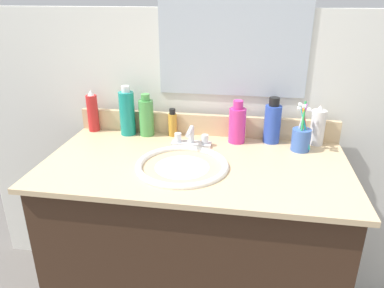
% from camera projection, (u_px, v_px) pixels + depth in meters
% --- Properties ---
extents(vanity_cabinet, '(1.06, 0.53, 0.77)m').
position_uv_depth(vanity_cabinet, '(195.00, 251.00, 1.48)').
color(vanity_cabinet, '#382316').
rests_on(vanity_cabinet, ground_plane).
extents(countertop, '(1.10, 0.58, 0.02)m').
position_uv_depth(countertop, '(195.00, 164.00, 1.33)').
color(countertop, '#D1B284').
rests_on(countertop, vanity_cabinet).
extents(backsplash, '(1.10, 0.02, 0.09)m').
position_uv_depth(backsplash, '(205.00, 125.00, 1.56)').
color(backsplash, '#D1B284').
rests_on(backsplash, countertop).
extents(back_wall, '(2.20, 0.04, 1.30)m').
position_uv_depth(back_wall, '(206.00, 157.00, 1.69)').
color(back_wall, silver).
rests_on(back_wall, ground_plane).
extents(mirror_panel, '(0.60, 0.01, 0.56)m').
position_uv_depth(mirror_panel, '(233.00, 25.00, 1.43)').
color(mirror_panel, '#B2BCC6').
extents(sink_basin, '(0.33, 0.33, 0.11)m').
position_uv_depth(sink_basin, '(182.00, 174.00, 1.30)').
color(sink_basin, white).
rests_on(sink_basin, countertop).
extents(faucet, '(0.16, 0.10, 0.08)m').
position_uv_depth(faucet, '(191.00, 139.00, 1.46)').
color(faucet, silver).
rests_on(faucet, countertop).
extents(bottle_toner_green, '(0.06, 0.06, 0.18)m').
position_uv_depth(bottle_toner_green, '(146.00, 117.00, 1.55)').
color(bottle_toner_green, '#4C9E4C').
rests_on(bottle_toner_green, countertop).
extents(bottle_mouthwash_teal, '(0.07, 0.07, 0.21)m').
position_uv_depth(bottle_mouthwash_teal, '(127.00, 113.00, 1.55)').
color(bottle_mouthwash_teal, teal).
rests_on(bottle_mouthwash_teal, countertop).
extents(bottle_shampoo_blue, '(0.07, 0.07, 0.19)m').
position_uv_depth(bottle_shampoo_blue, '(272.00, 122.00, 1.47)').
color(bottle_shampoo_blue, '#2D4CB2').
rests_on(bottle_shampoo_blue, countertop).
extents(bottle_soap_pink, '(0.07, 0.07, 0.18)m').
position_uv_depth(bottle_soap_pink, '(237.00, 124.00, 1.48)').
color(bottle_soap_pink, '#D8338C').
rests_on(bottle_soap_pink, countertop).
extents(bottle_lotion_white, '(0.06, 0.06, 0.16)m').
position_uv_depth(bottle_lotion_white, '(318.00, 127.00, 1.46)').
color(bottle_lotion_white, white).
rests_on(bottle_lotion_white, countertop).
extents(bottle_oil_amber, '(0.04, 0.04, 0.12)m').
position_uv_depth(bottle_oil_amber, '(173.00, 123.00, 1.55)').
color(bottle_oil_amber, gold).
rests_on(bottle_oil_amber, countertop).
extents(bottle_spray_red, '(0.05, 0.05, 0.18)m').
position_uv_depth(bottle_spray_red, '(93.00, 112.00, 1.60)').
color(bottle_spray_red, red).
rests_on(bottle_spray_red, countertop).
extents(cup_blue_plastic, '(0.08, 0.08, 0.20)m').
position_uv_depth(cup_blue_plastic, '(301.00, 138.00, 1.41)').
color(cup_blue_plastic, '#3F66B7').
rests_on(cup_blue_plastic, countertop).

